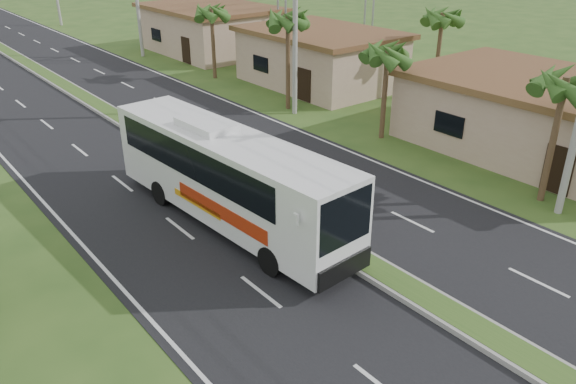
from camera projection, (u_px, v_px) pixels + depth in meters
ground at (471, 329)px, 15.41m from camera, size 180.00×180.00×0.00m
road_asphalt at (146, 135)px, 29.45m from camera, size 14.00×160.00×0.02m
median_strip at (145, 133)px, 29.41m from camera, size 1.20×160.00×0.18m
lane_edge_left at (11, 166)px, 25.68m from camera, size 0.12×160.00×0.01m
lane_edge_right at (250, 111)px, 33.24m from camera, size 0.12×160.00×0.01m
shop_near at (543, 115)px, 26.75m from camera, size 8.60×12.60×3.52m
shop_mid at (320, 57)px, 37.96m from camera, size 7.60×10.60×3.67m
shop_far at (211, 29)px, 47.76m from camera, size 8.60×11.60×3.82m
palm_verge_a at (565, 84)px, 20.54m from camera, size 2.40×2.40×5.45m
palm_verge_b at (388, 53)px, 27.25m from camera, size 2.40×2.40×5.05m
palm_verge_c at (288, 20)px, 31.50m from camera, size 2.40×2.40×5.85m
palm_verge_d at (211, 12)px, 38.35m from camera, size 2.40×2.40×5.25m
palm_behind_shop at (442, 18)px, 33.68m from camera, size 2.40×2.40×5.65m
utility_pole_b at (295, 1)px, 30.12m from camera, size 3.20×0.28×12.00m
coach_bus_main at (227, 172)px, 20.04m from camera, size 3.05×11.53×3.69m
motorcyclist at (241, 172)px, 23.30m from camera, size 1.95×1.10×2.11m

